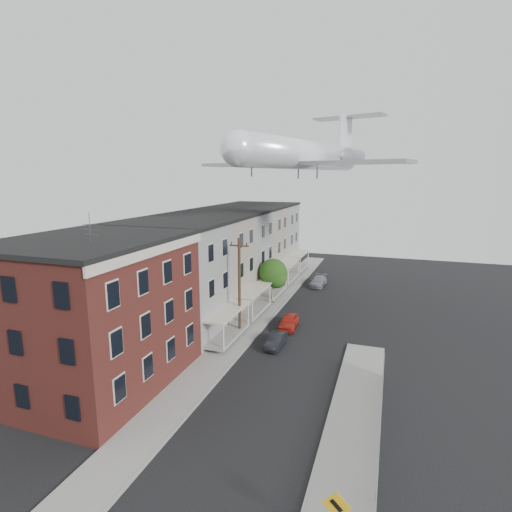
{
  "coord_description": "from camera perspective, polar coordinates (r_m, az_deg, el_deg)",
  "views": [
    {
      "loc": [
        6.87,
        -14.03,
        14.21
      ],
      "look_at": [
        -0.27,
        6.94,
        9.81
      ],
      "focal_mm": 28.0,
      "sensor_mm": 36.0,
      "label": 1
    }
  ],
  "objects": [
    {
      "name": "ground",
      "position": [
        21.12,
        -6.29,
        -31.14
      ],
      "size": [
        120.0,
        120.0,
        0.0
      ],
      "primitive_type": "plane",
      "color": "black",
      "rests_on": "ground"
    },
    {
      "name": "curb_left",
      "position": [
        42.02,
        2.65,
        -8.45
      ],
      "size": [
        0.15,
        62.0,
        0.14
      ],
      "primitive_type": "cube",
      "color": "gray",
      "rests_on": "ground"
    },
    {
      "name": "row_house_b",
      "position": [
        42.96,
        -7.67,
        -1.07
      ],
      "size": [
        11.98,
        7.0,
        10.3
      ],
      "color": "gray",
      "rests_on": "ground"
    },
    {
      "name": "car_near",
      "position": [
        38.69,
        4.71,
        -9.33
      ],
      "size": [
        1.71,
        3.88,
        1.3
      ],
      "primitive_type": "imported",
      "rotation": [
        0.0,
        0.0,
        0.05
      ],
      "color": "#B42317",
      "rests_on": "ground"
    },
    {
      "name": "chainlink_fence",
      "position": [
        23.17,
        17.21,
        -24.1
      ],
      "size": [
        0.06,
        18.06,
        1.9
      ],
      "color": "gray",
      "rests_on": "ground"
    },
    {
      "name": "airplane",
      "position": [
        43.19,
        7.22,
        14.18
      ],
      "size": [
        22.54,
        25.78,
        7.44
      ],
      "color": "white",
      "rests_on": "ground"
    },
    {
      "name": "street_tree",
      "position": [
        44.98,
        2.59,
        -2.62
      ],
      "size": [
        3.22,
        3.2,
        5.2
      ],
      "color": "black",
      "rests_on": "ground"
    },
    {
      "name": "sidewalk_right",
      "position": [
        24.56,
        13.32,
        -24.28
      ],
      "size": [
        3.0,
        26.0,
        0.12
      ],
      "primitive_type": "cube",
      "color": "gray",
      "rests_on": "ground"
    },
    {
      "name": "row_house_a",
      "position": [
        37.0,
        -12.48,
        -3.25
      ],
      "size": [
        11.98,
        7.0,
        10.3
      ],
      "color": "slate",
      "rests_on": "ground"
    },
    {
      "name": "car_mid",
      "position": [
        34.68,
        2.84,
        -11.96
      ],
      "size": [
        1.25,
        3.44,
        1.13
      ],
      "primitive_type": "imported",
      "rotation": [
        0.0,
        0.0,
        -0.02
      ],
      "color": "black",
      "rests_on": "ground"
    },
    {
      "name": "car_far",
      "position": [
        53.6,
        8.9,
        -3.58
      ],
      "size": [
        1.94,
        4.42,
        1.26
      ],
      "primitive_type": "imported",
      "rotation": [
        0.0,
        0.0,
        -0.04
      ],
      "color": "gray",
      "rests_on": "ground"
    },
    {
      "name": "row_house_e",
      "position": [
        62.15,
        0.96,
        2.83
      ],
      "size": [
        11.98,
        7.0,
        10.3
      ],
      "color": "slate",
      "rests_on": "ground"
    },
    {
      "name": "sidewalk_left",
      "position": [
        42.42,
        0.75,
        -8.25
      ],
      "size": [
        3.0,
        62.0,
        0.12
      ],
      "primitive_type": "cube",
      "color": "gray",
      "rests_on": "ground"
    },
    {
      "name": "row_house_c",
      "position": [
        49.19,
        -4.05,
        0.57
      ],
      "size": [
        11.98,
        7.0,
        10.3
      ],
      "color": "slate",
      "rests_on": "ground"
    },
    {
      "name": "row_house_d",
      "position": [
        55.61,
        -1.25,
        1.83
      ],
      "size": [
        11.98,
        7.0,
        10.3
      ],
      "color": "gray",
      "rests_on": "ground"
    },
    {
      "name": "utility_pole",
      "position": [
        35.67,
        -2.39,
        -4.28
      ],
      "size": [
        1.8,
        0.26,
        9.0
      ],
      "color": "black",
      "rests_on": "ground"
    },
    {
      "name": "corner_building",
      "position": [
        29.66,
        -22.13,
        -7.38
      ],
      "size": [
        10.31,
        12.3,
        12.15
      ],
      "color": "#351310",
      "rests_on": "ground"
    },
    {
      "name": "curb_right",
      "position": [
        24.68,
        9.66,
        -23.9
      ],
      "size": [
        0.15,
        26.0,
        0.14
      ],
      "primitive_type": "cube",
      "color": "gray",
      "rests_on": "ground"
    }
  ]
}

